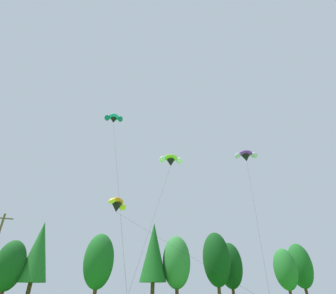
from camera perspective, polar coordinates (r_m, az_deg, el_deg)
treeline_tree_d at (r=47.38m, az=-32.22°, el=-21.68°), size 4.20×4.20×8.89m
treeline_tree_e at (r=47.92m, az=-27.35°, el=-20.14°), size 4.27×4.27×12.14m
treeline_tree_f at (r=43.58m, az=-15.40°, el=-23.57°), size 4.51×4.51×10.05m
treeline_tree_g at (r=45.92m, az=-3.30°, el=-22.52°), size 4.36×4.36×12.55m
treeline_tree_h at (r=46.43m, az=1.93°, el=-24.53°), size 4.62×4.62×10.46m
treeline_tree_i at (r=52.39m, az=10.90°, el=-23.63°), size 5.06×5.06×12.06m
treeline_tree_j at (r=57.26m, az=13.93°, el=-24.57°), size 4.73×4.73×10.84m
treeline_tree_k at (r=60.55m, az=25.05°, el=-23.76°), size 4.43×4.43×9.73m
treeline_tree_l at (r=66.67m, az=27.75°, el=-22.68°), size 4.87×4.87×11.35m
parafoil_kite_high_teal at (r=34.22m, az=-12.20°, el=6.30°), size 2.78×9.90×20.89m
parafoil_kite_mid_purple at (r=41.34m, az=17.23°, el=-1.88°), size 11.52×12.75×20.12m
parafoil_kite_far_lime_white at (r=37.26m, az=0.64°, el=-3.00°), size 9.71×13.37×18.15m
parafoil_kite_low_orange at (r=31.64m, az=-11.42°, el=-12.64°), size 10.90×14.79×10.74m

